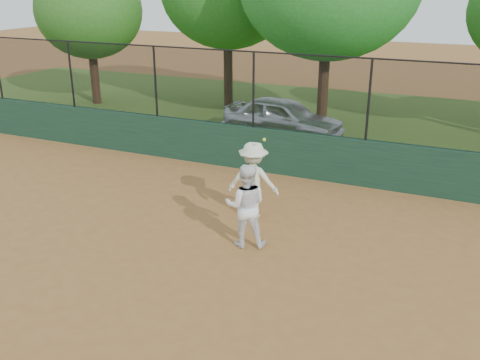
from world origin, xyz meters
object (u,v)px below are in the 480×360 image
at_px(player_second, 246,206).
at_px(player_main, 253,181).
at_px(tree_0, 88,11).
at_px(parked_car, 283,118).

relative_size(player_second, player_main, 0.87).
relative_size(player_second, tree_0, 0.30).
bearing_deg(parked_car, player_main, -160.27).
bearing_deg(player_main, tree_0, 142.68).
bearing_deg(player_second, parked_car, -96.43).
bearing_deg(player_main, player_second, -73.74).
bearing_deg(parked_car, tree_0, 84.36).
bearing_deg(player_second, player_main, -94.25).
bearing_deg(tree_0, player_main, -37.32).
distance_m(player_second, tree_0, 14.47).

